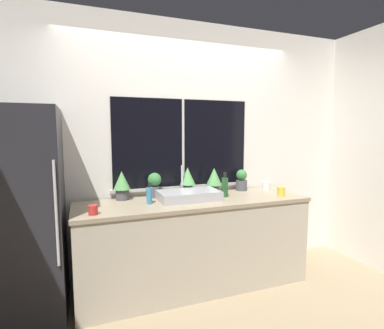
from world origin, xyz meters
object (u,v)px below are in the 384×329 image
object	(u,v)px
potted_plant_far_right	(242,180)
potted_plant_center	(188,179)
sink	(189,195)
soap_bottle	(149,195)
mug_red	(93,210)
mug_yellow	(281,191)
potted_plant_left	(155,184)
potted_plant_right	(214,178)
mug_white	(266,186)
refrigerator	(24,216)
bottle_tall	(225,187)
potted_plant_far_left	(122,184)

from	to	relation	value
potted_plant_far_right	potted_plant_center	bearing A→B (deg)	180.00
sink	soap_bottle	xyz separation A→B (m)	(-0.40, -0.02, 0.04)
mug_red	mug_yellow	size ratio (longest dim) A/B	0.84
potted_plant_left	potted_plant_right	world-z (taller)	potted_plant_right
potted_plant_center	mug_yellow	world-z (taller)	potted_plant_center
soap_bottle	mug_white	bearing A→B (deg)	7.84
sink	potted_plant_far_right	xyz separation A→B (m)	(0.72, 0.23, 0.07)
mug_white	potted_plant_center	bearing A→B (deg)	176.47
refrigerator	mug_white	distance (m)	2.45
refrigerator	bottle_tall	size ratio (longest dim) A/B	6.95
mug_red	mug_white	size ratio (longest dim) A/B	0.89
soap_bottle	mug_white	size ratio (longest dim) A/B	2.25
potted_plant_center	mug_white	distance (m)	0.95
potted_plant_far_left	potted_plant_left	world-z (taller)	potted_plant_far_left
soap_bottle	mug_red	bearing A→B (deg)	-158.99
potted_plant_left	potted_plant_right	xyz separation A→B (m)	(0.66, 0.00, 0.02)
soap_bottle	mug_white	xyz separation A→B (m)	(1.41, 0.19, -0.04)
potted_plant_far_left	soap_bottle	size ratio (longest dim) A/B	1.43
potted_plant_center	potted_plant_right	xyz separation A→B (m)	(0.31, 0.00, -0.01)
potted_plant_far_left	potted_plant_far_right	size ratio (longest dim) A/B	1.20
potted_plant_far_right	mug_yellow	world-z (taller)	potted_plant_far_right
potted_plant_left	mug_red	xyz separation A→B (m)	(-0.62, -0.45, -0.10)
potted_plant_left	mug_yellow	distance (m)	1.31
potted_plant_far_right	mug_red	bearing A→B (deg)	-164.61
potted_plant_far_right	potted_plant_left	bearing A→B (deg)	180.00
potted_plant_far_right	mug_yellow	xyz separation A→B (m)	(0.25, -0.39, -0.07)
refrigerator	soap_bottle	distance (m)	1.04
potted_plant_right	mug_red	bearing A→B (deg)	-160.77
sink	soap_bottle	distance (m)	0.40
bottle_tall	potted_plant_center	bearing A→B (deg)	144.70
refrigerator	potted_plant_right	bearing A→B (deg)	7.54
mug_red	mug_yellow	distance (m)	1.87
sink	potted_plant_left	xyz separation A→B (m)	(-0.29, 0.23, 0.09)
potted_plant_far_left	mug_yellow	size ratio (longest dim) A/B	3.03
mug_yellow	refrigerator	bearing A→B (deg)	176.38
potted_plant_center	bottle_tall	bearing A→B (deg)	-35.30
bottle_tall	mug_red	bearing A→B (deg)	-170.46
potted_plant_far_left	mug_red	xyz separation A→B (m)	(-0.29, -0.45, -0.12)
refrigerator	bottle_tall	distance (m)	1.83
potted_plant_far_right	bottle_tall	bearing A→B (deg)	-145.00
mug_red	mug_white	world-z (taller)	mug_white
sink	potted_plant_far_left	bearing A→B (deg)	159.57
mug_white	soap_bottle	bearing A→B (deg)	-172.16
potted_plant_right	potted_plant_center	bearing A→B (deg)	-180.00
potted_plant_far_left	potted_plant_right	xyz separation A→B (m)	(0.99, 0.00, 0.00)
potted_plant_center	mug_white	world-z (taller)	potted_plant_center
potted_plant_center	mug_red	bearing A→B (deg)	-155.33
potted_plant_far_left	mug_yellow	bearing A→B (deg)	-13.92
potted_plant_far_right	soap_bottle	bearing A→B (deg)	-167.26
mug_yellow	potted_plant_far_right	bearing A→B (deg)	122.26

